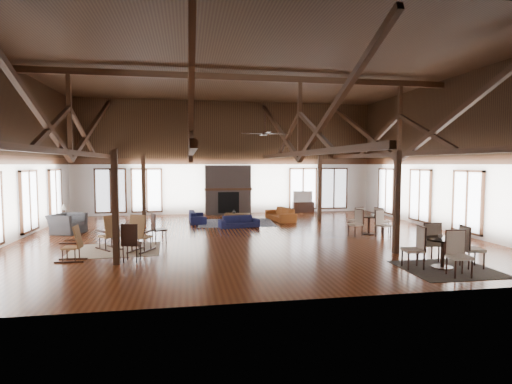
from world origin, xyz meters
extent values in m
plane|color=#612C14|center=(0.00, 0.00, 0.00)|extent=(16.00, 16.00, 0.00)
cube|color=black|center=(0.00, 0.00, 6.00)|extent=(16.00, 14.00, 0.02)
cube|color=white|center=(0.00, 7.00, 3.00)|extent=(16.00, 0.02, 6.00)
cube|color=white|center=(0.00, -7.00, 3.00)|extent=(16.00, 0.02, 6.00)
cube|color=white|center=(-8.00, 0.00, 3.00)|extent=(0.02, 14.00, 6.00)
cube|color=white|center=(8.00, 0.00, 3.00)|extent=(0.02, 14.00, 6.00)
cube|color=#331C0E|center=(0.00, 0.00, 5.75)|extent=(15.60, 0.18, 0.22)
cube|color=#331C0E|center=(-6.00, 0.00, 3.05)|extent=(0.16, 13.70, 0.18)
cube|color=#331C0E|center=(-6.00, 0.00, 4.40)|extent=(0.14, 0.14, 2.70)
cube|color=#331C0E|center=(-6.00, 3.50, 4.28)|extent=(0.15, 7.07, 3.12)
cube|color=#331C0E|center=(-6.00, -3.50, 4.28)|extent=(0.15, 7.07, 3.12)
cube|color=#331C0E|center=(-2.00, 0.00, 3.05)|extent=(0.16, 13.70, 0.18)
cube|color=#331C0E|center=(-2.00, 0.00, 4.40)|extent=(0.14, 0.14, 2.70)
cube|color=#331C0E|center=(-2.00, 3.50, 4.28)|extent=(0.15, 7.07, 3.12)
cube|color=#331C0E|center=(-2.00, -3.50, 4.28)|extent=(0.15, 7.07, 3.12)
cube|color=#331C0E|center=(2.00, 0.00, 3.05)|extent=(0.16, 13.70, 0.18)
cube|color=#331C0E|center=(2.00, 0.00, 4.40)|extent=(0.14, 0.14, 2.70)
cube|color=#331C0E|center=(2.00, 3.50, 4.28)|extent=(0.15, 7.07, 3.12)
cube|color=#331C0E|center=(2.00, -3.50, 4.28)|extent=(0.15, 7.07, 3.12)
cube|color=#331C0E|center=(6.00, 0.00, 3.05)|extent=(0.16, 13.70, 0.18)
cube|color=#331C0E|center=(6.00, 0.00, 4.40)|extent=(0.14, 0.14, 2.70)
cube|color=#331C0E|center=(6.00, 3.50, 4.28)|extent=(0.15, 7.07, 3.12)
cube|color=#331C0E|center=(6.00, -3.50, 4.28)|extent=(0.15, 7.07, 3.12)
cube|color=#331C0E|center=(-4.00, -3.50, 1.52)|extent=(0.16, 0.16, 3.05)
cube|color=#331C0E|center=(4.00, -3.50, 1.52)|extent=(0.16, 0.16, 3.05)
cube|color=#331C0E|center=(-4.00, 3.50, 1.52)|extent=(0.16, 0.16, 3.05)
cube|color=#331C0E|center=(4.00, 3.50, 1.52)|extent=(0.16, 0.16, 3.05)
cube|color=brown|center=(0.00, 6.68, 1.30)|extent=(2.40, 0.62, 2.60)
cube|color=black|center=(0.00, 6.36, 0.65)|extent=(1.10, 0.06, 1.10)
cube|color=#331B0F|center=(0.00, 6.40, 1.35)|extent=(2.50, 0.20, 0.12)
cylinder|color=black|center=(0.50, -1.00, 4.05)|extent=(0.04, 0.04, 0.70)
cylinder|color=black|center=(0.50, -1.00, 3.70)|extent=(0.20, 0.20, 0.10)
cube|color=black|center=(0.95, -1.00, 3.70)|extent=(0.70, 0.12, 0.02)
cube|color=black|center=(0.50, -0.55, 3.70)|extent=(0.12, 0.70, 0.02)
cube|color=black|center=(0.05, -1.00, 3.70)|extent=(0.70, 0.12, 0.02)
cube|color=black|center=(0.50, -1.45, 3.70)|extent=(0.12, 0.70, 0.02)
imported|color=#16183D|center=(0.00, 2.16, 0.24)|extent=(1.74, 0.89, 0.49)
imported|color=#15173C|center=(-1.69, 3.91, 0.26)|extent=(1.79, 0.77, 0.51)
imported|color=brown|center=(2.20, 3.89, 0.30)|extent=(2.13, 1.12, 0.59)
cube|color=brown|center=(0.08, 3.33, 0.41)|extent=(1.23, 0.78, 0.06)
cube|color=brown|center=(-0.40, 3.14, 0.19)|extent=(0.06, 0.06, 0.38)
cube|color=brown|center=(-0.40, 3.51, 0.19)|extent=(0.06, 0.06, 0.38)
cube|color=brown|center=(0.56, 3.14, 0.19)|extent=(0.06, 0.06, 0.38)
cube|color=brown|center=(0.56, 3.51, 0.19)|extent=(0.06, 0.06, 0.38)
imported|color=#B2B2B2|center=(-0.07, 3.39, 0.53)|extent=(0.23, 0.23, 0.18)
imported|color=#343437|center=(-6.68, 1.79, 0.38)|extent=(1.45, 1.36, 0.76)
cube|color=black|center=(-7.02, 2.58, 0.28)|extent=(0.42, 0.42, 0.56)
cylinder|color=black|center=(-7.02, 2.58, 0.73)|extent=(0.08, 0.08, 0.34)
cone|color=beige|center=(-7.02, 2.58, 0.96)|extent=(0.30, 0.30, 0.24)
cube|color=brown|center=(-4.57, -1.49, 0.42)|extent=(0.66, 0.66, 0.05)
cube|color=brown|center=(-4.43, -1.66, 0.75)|extent=(0.49, 0.44, 0.69)
cube|color=black|center=(-4.73, -1.61, 0.02)|extent=(0.57, 0.69, 0.05)
cube|color=black|center=(-4.42, -1.36, 0.02)|extent=(0.57, 0.69, 0.05)
cube|color=brown|center=(-3.53, -1.96, 0.44)|extent=(0.66, 0.65, 0.05)
cube|color=brown|center=(-3.63, -2.16, 0.79)|extent=(0.54, 0.39, 0.73)
cube|color=black|center=(-3.72, -1.87, 0.03)|extent=(0.43, 0.83, 0.05)
cube|color=black|center=(-3.34, -2.05, 0.03)|extent=(0.43, 0.83, 0.05)
cube|color=brown|center=(-5.29, -2.92, 0.38)|extent=(0.43, 0.45, 0.04)
cube|color=brown|center=(-5.10, -2.93, 0.67)|extent=(0.19, 0.44, 0.62)
cube|color=black|center=(-5.30, -3.10, 0.02)|extent=(0.76, 0.08, 0.04)
cube|color=black|center=(-5.29, -2.74, 0.02)|extent=(0.76, 0.08, 0.04)
cube|color=black|center=(-3.08, -0.80, 0.46)|extent=(0.56, 0.56, 0.05)
cube|color=black|center=(-3.26, -0.87, 0.74)|extent=(0.20, 0.42, 0.56)
cylinder|color=black|center=(-3.08, -0.80, 0.23)|extent=(0.03, 0.03, 0.46)
cube|color=black|center=(-3.65, -3.18, 0.48)|extent=(0.52, 0.52, 0.05)
cube|color=black|center=(-3.68, -3.38, 0.76)|extent=(0.45, 0.12, 0.58)
cylinder|color=black|center=(-3.65, -3.18, 0.24)|extent=(0.04, 0.04, 0.48)
cylinder|color=black|center=(4.28, -5.31, 0.75)|extent=(0.88, 0.88, 0.04)
cylinder|color=black|center=(4.28, -5.31, 0.39)|extent=(0.10, 0.10, 0.73)
cylinder|color=black|center=(4.28, -5.31, 0.02)|extent=(0.53, 0.53, 0.04)
cylinder|color=black|center=(4.65, -0.36, 0.68)|extent=(0.80, 0.80, 0.04)
cylinder|color=black|center=(4.65, -0.36, 0.35)|extent=(0.10, 0.10, 0.66)
cylinder|color=black|center=(4.65, -0.36, 0.02)|extent=(0.48, 0.48, 0.04)
imported|color=#B2B2B2|center=(4.25, -5.25, 0.82)|extent=(0.13, 0.13, 0.09)
imported|color=#B2B2B2|center=(4.74, -0.44, 0.75)|extent=(0.16, 0.16, 0.10)
cube|color=black|center=(4.17, 6.75, 0.29)|extent=(1.15, 0.43, 0.58)
imported|color=#B2B2B2|center=(4.13, 6.75, 0.88)|extent=(1.06, 0.23, 0.61)
cube|color=tan|center=(-4.35, -1.65, 0.01)|extent=(2.77, 2.22, 0.01)
cube|color=#1A234A|center=(0.04, 3.45, 0.01)|extent=(3.52, 2.74, 0.01)
cube|color=black|center=(4.35, -5.44, 0.01)|extent=(2.27, 2.07, 0.01)
camera|label=1|loc=(-2.14, -14.40, 2.66)|focal=28.00mm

